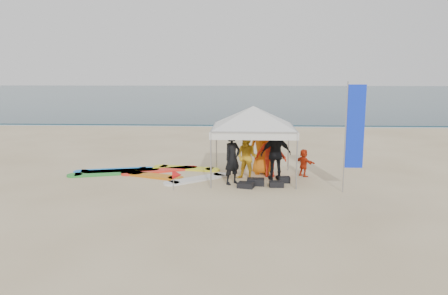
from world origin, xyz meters
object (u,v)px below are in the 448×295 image
object	(u,v)px
person_yellow	(247,157)
person_orange_a	(270,152)
person_orange_b	(262,148)
feather_flag	(354,128)
person_black_a	(232,158)
marker_pennant	(177,175)
surfboard_spread	(147,172)
canopy_tent	(253,106)
person_black_b	(276,154)
person_seated	(304,163)

from	to	relation	value
person_yellow	person_orange_a	bearing A→B (deg)	52.58
person_orange_b	feather_flag	size ratio (longest dim) A/B	0.56
person_black_a	marker_pennant	bearing A→B (deg)	163.73
surfboard_spread	marker_pennant	bearing A→B (deg)	-57.05
person_orange_a	marker_pennant	world-z (taller)	person_orange_a
person_yellow	marker_pennant	distance (m)	2.66
person_orange_b	canopy_tent	bearing A→B (deg)	56.69
person_orange_b	canopy_tent	distance (m)	1.73
person_black_a	surfboard_spread	size ratio (longest dim) A/B	0.32
person_black_b	surfboard_spread	world-z (taller)	person_black_b
person_seated	feather_flag	world-z (taller)	feather_flag
surfboard_spread	person_black_a	bearing A→B (deg)	-23.40
person_black_a	canopy_tent	size ratio (longest dim) A/B	0.45
feather_flag	person_yellow	bearing A→B (deg)	155.13
surfboard_spread	person_orange_a	bearing A→B (deg)	-3.36
canopy_tent	feather_flag	bearing A→B (deg)	-28.47
person_orange_b	marker_pennant	distance (m)	3.62
person_orange_a	person_seated	bearing A→B (deg)	-165.80
person_black_a	surfboard_spread	bearing A→B (deg)	112.70
canopy_tent	person_black_b	bearing A→B (deg)	-11.31
person_black_a	person_seated	distance (m)	2.78
person_black_a	person_orange_b	distance (m)	1.79
feather_flag	marker_pennant	size ratio (longest dim) A/B	5.29
canopy_tent	surfboard_spread	distance (m)	4.58
feather_flag	person_seated	bearing A→B (deg)	120.37
person_orange_a	person_orange_b	xyz separation A→B (m)	(-0.27, 0.37, 0.08)
person_seated	canopy_tent	world-z (taller)	canopy_tent
person_seated	marker_pennant	xyz separation A→B (m)	(-4.17, -2.08, 0.01)
person_black_b	canopy_tent	world-z (taller)	canopy_tent
person_orange_b	person_seated	distance (m)	1.55
marker_pennant	person_black_b	bearing A→B (deg)	25.61
person_black_a	person_seated	xyz separation A→B (m)	(2.48, 1.19, -0.37)
person_yellow	person_orange_b	size ratio (longest dim) A/B	0.81
person_yellow	person_black_b	size ratio (longest dim) A/B	0.87
person_orange_a	person_seated	world-z (taller)	person_orange_a
person_seated	feather_flag	distance (m)	2.79
person_seated	feather_flag	size ratio (longest dim) A/B	0.29
feather_flag	person_black_b	bearing A→B (deg)	146.48
person_black_a	person_seated	size ratio (longest dim) A/B	1.76
person_orange_b	person_seated	xyz separation A→B (m)	(1.46, -0.27, -0.46)
person_orange_a	feather_flag	world-z (taller)	feather_flag
person_yellow	marker_pennant	bearing A→B (deg)	-121.11
person_orange_a	canopy_tent	size ratio (longest dim) A/B	0.46
person_orange_b	feather_flag	distance (m)	3.66
person_yellow	person_orange_a	xyz separation A→B (m)	(0.83, 0.46, 0.10)
person_black_a	marker_pennant	distance (m)	1.94
person_orange_a	surfboard_spread	distance (m)	4.52
feather_flag	person_orange_b	bearing A→B (deg)	138.91
person_orange_a	person_black_b	distance (m)	0.50
person_black_b	canopy_tent	bearing A→B (deg)	-23.56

